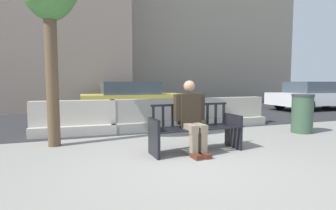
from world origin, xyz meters
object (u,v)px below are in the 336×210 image
Objects in this scene: seated_person at (191,115)px; jersey_barrier_right at (231,114)px; street_bench at (196,130)px; car_sedan_mid at (317,95)px; car_taxi_near at (133,98)px; jersey_barrier_left at (74,121)px; trash_bin at (302,113)px; jersey_barrier_centre at (148,118)px.

seated_person is 3.53m from jersey_barrier_right.
car_sedan_mid reaches higher than street_bench.
jersey_barrier_right is at bearing -158.85° from car_sedan_mid.
jersey_barrier_left is at bearing -122.53° from car_taxi_near.
jersey_barrier_right is 0.48× the size of car_taxi_near.
car_sedan_mid reaches higher than trash_bin.
trash_bin is (-5.41, -4.15, -0.18)m from car_sedan_mid.
seated_person is 0.28× the size of car_sedan_mid.
jersey_barrier_left is (-1.88, 0.07, 0.00)m from jersey_barrier_centre.
jersey_barrier_left is 4.25m from car_taxi_near.
car_taxi_near is at bearing 83.71° from jersey_barrier_centre.
street_bench is 0.32m from seated_person.
trash_bin is (3.50, 0.78, -0.19)m from seated_person.
jersey_barrier_left is 0.49× the size of car_taxi_near.
trash_bin reaches higher than street_bench.
jersey_barrier_left is (-2.09, 2.50, -0.06)m from street_bench.
jersey_barrier_right is 6.87m from car_sedan_mid.
car_taxi_near reaches higher than trash_bin.
street_bench is 10.06m from car_sedan_mid.
seated_person is 0.65× the size of jersey_barrier_right.
car_taxi_near reaches higher than seated_person.
trash_bin is at bearing -25.48° from jersey_barrier_centre.
car_taxi_near is 0.88× the size of car_sedan_mid.
street_bench is 0.41× the size of car_taxi_near.
car_sedan_mid is (9.01, 2.44, 0.34)m from jersey_barrier_centre.
jersey_barrier_centre is at bearing -164.84° from car_sedan_mid.
car_taxi_near is at bearing 121.00° from jersey_barrier_right.
seated_person is at bearing -153.59° from street_bench.
seated_person is 3.59m from trash_bin.
seated_person is at bearing -151.01° from car_sedan_mid.
jersey_barrier_left is 11.15m from car_sedan_mid.
car_taxi_near reaches higher than jersey_barrier_centre.
street_bench is at bearing 26.41° from seated_person.
car_taxi_near is at bearing 120.83° from trash_bin.
car_sedan_mid reaches higher than car_taxi_near.
car_sedan_mid reaches higher than jersey_barrier_right.
car_sedan_mid is at bearing 12.31° from jersey_barrier_left.
jersey_barrier_right is at bearing -0.76° from jersey_barrier_centre.
trash_bin is at bearing -59.55° from jersey_barrier_right.
street_bench is at bearing -91.73° from car_taxi_near.
car_taxi_near is (0.30, 6.14, -0.02)m from seated_person.
jersey_barrier_left is at bearing 127.59° from seated_person.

